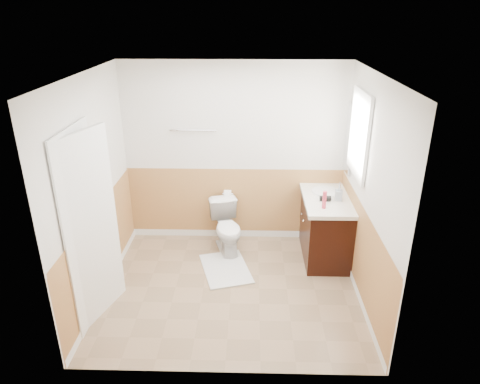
{
  "coord_description": "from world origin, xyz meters",
  "views": [
    {
      "loc": [
        0.22,
        -4.32,
        3.11
      ],
      "look_at": [
        0.1,
        0.25,
        1.15
      ],
      "focal_mm": 32.49,
      "sensor_mm": 36.0,
      "label": 1
    }
  ],
  "objects_px": {
    "toilet": "(227,228)",
    "lotion_bottle": "(324,200)",
    "vanity_cabinet": "(325,228)",
    "soap_dispenser": "(339,193)",
    "bath_mat": "(226,269)"
  },
  "relations": [
    {
      "from": "toilet",
      "to": "lotion_bottle",
      "type": "distance_m",
      "value": 1.41
    },
    {
      "from": "vanity_cabinet",
      "to": "soap_dispenser",
      "type": "xyz_separation_m",
      "value": [
        0.12,
        -0.1,
        0.55
      ]
    },
    {
      "from": "lotion_bottle",
      "to": "soap_dispenser",
      "type": "bearing_deg",
      "value": 48.55
    },
    {
      "from": "soap_dispenser",
      "to": "vanity_cabinet",
      "type": "bearing_deg",
      "value": 140.78
    },
    {
      "from": "toilet",
      "to": "vanity_cabinet",
      "type": "height_order",
      "value": "vanity_cabinet"
    },
    {
      "from": "toilet",
      "to": "bath_mat",
      "type": "bearing_deg",
      "value": -106.18
    },
    {
      "from": "vanity_cabinet",
      "to": "lotion_bottle",
      "type": "relative_size",
      "value": 5.0
    },
    {
      "from": "vanity_cabinet",
      "to": "lotion_bottle",
      "type": "height_order",
      "value": "lotion_bottle"
    },
    {
      "from": "vanity_cabinet",
      "to": "soap_dispenser",
      "type": "height_order",
      "value": "soap_dispenser"
    },
    {
      "from": "toilet",
      "to": "vanity_cabinet",
      "type": "xyz_separation_m",
      "value": [
        1.3,
        -0.06,
        0.06
      ]
    },
    {
      "from": "soap_dispenser",
      "to": "lotion_bottle",
      "type": "bearing_deg",
      "value": -131.45
    },
    {
      "from": "lotion_bottle",
      "to": "soap_dispenser",
      "type": "xyz_separation_m",
      "value": [
        0.22,
        0.25,
        -0.01
      ]
    },
    {
      "from": "lotion_bottle",
      "to": "vanity_cabinet",
      "type": "bearing_deg",
      "value": 73.93
    },
    {
      "from": "bath_mat",
      "to": "vanity_cabinet",
      "type": "relative_size",
      "value": 0.73
    },
    {
      "from": "toilet",
      "to": "soap_dispenser",
      "type": "relative_size",
      "value": 3.49
    }
  ]
}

